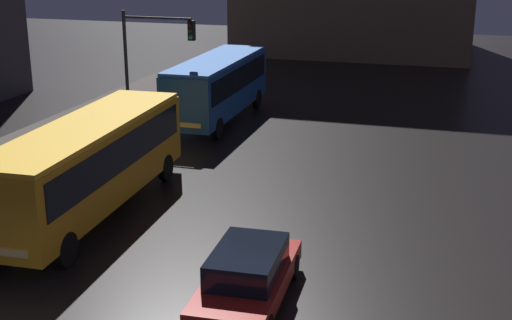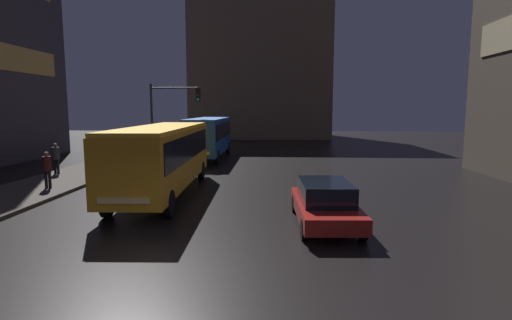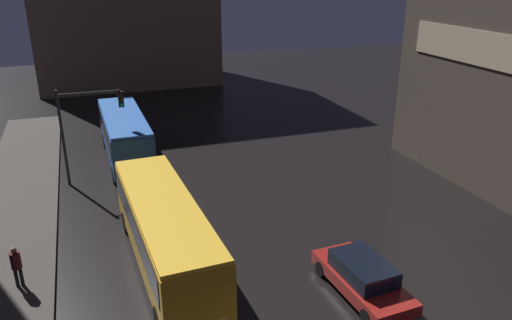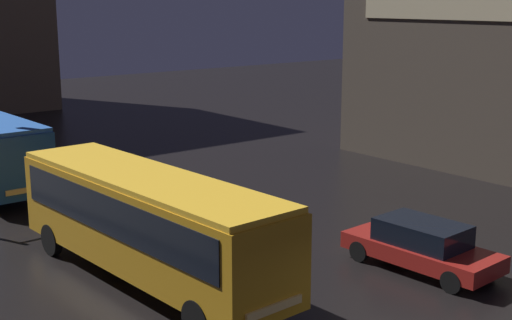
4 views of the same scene
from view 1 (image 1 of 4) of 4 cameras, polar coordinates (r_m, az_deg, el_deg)
bus_near at (r=23.84m, az=-13.21°, el=0.11°), size 2.92×10.57×3.10m
bus_far at (r=35.48m, az=-3.10°, el=6.21°), size 2.58×9.44×3.14m
car_taxi at (r=18.02m, az=-0.69°, el=-9.18°), size 2.14×4.76×1.46m
traffic_light_main at (r=33.55m, az=-8.42°, el=8.71°), size 3.58×0.35×5.61m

